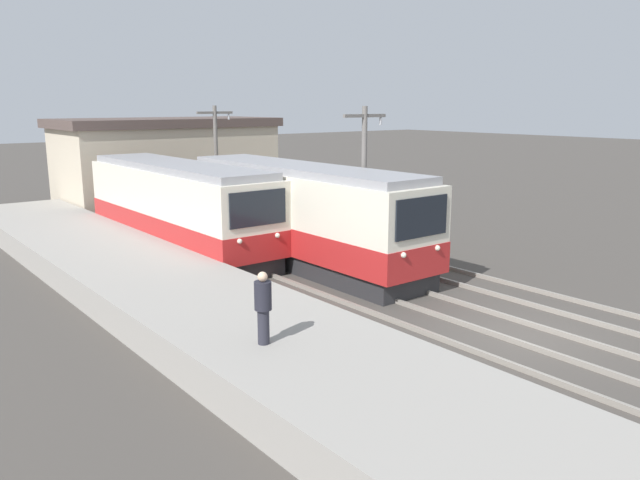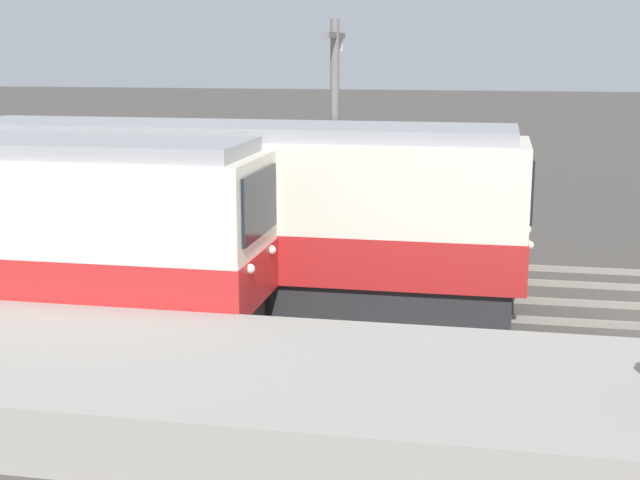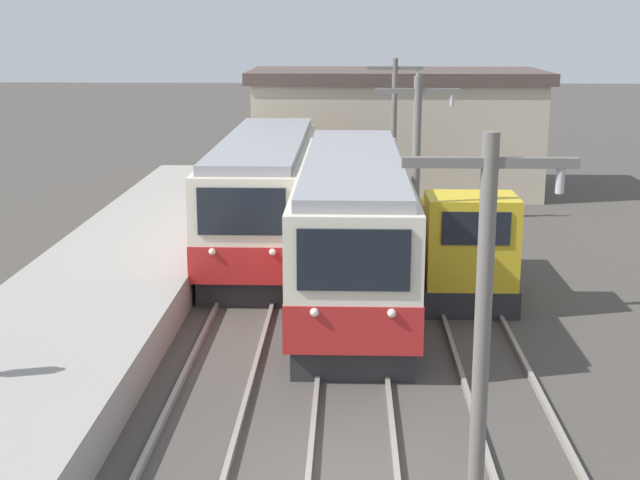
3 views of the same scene
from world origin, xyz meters
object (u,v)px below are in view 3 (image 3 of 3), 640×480
commuter_train_left (265,199)px  shunting_locomotive (462,250)px  commuter_train_center (353,233)px  catenary_mast_near (482,358)px  catenary_mast_mid (416,190)px  catenary_mast_far (394,134)px

commuter_train_left → shunting_locomotive: commuter_train_left is taller
commuter_train_center → catenary_mast_near: bearing=-83.4°
shunting_locomotive → catenary_mast_mid: 3.59m
catenary_mast_far → commuter_train_left: bearing=-134.6°
catenary_mast_near → catenary_mast_far: same height
commuter_train_center → catenary_mast_mid: (1.51, -1.95, 1.55)m
catenary_mast_far → commuter_train_center: bearing=-99.3°
catenary_mast_far → catenary_mast_mid: bearing=-90.0°
catenary_mast_far → catenary_mast_near: bearing=-90.0°
catenary_mast_near → commuter_train_center: bearing=96.6°
commuter_train_center → commuter_train_left: bearing=120.2°
commuter_train_left → catenary_mast_far: catenary_mast_far is taller
shunting_locomotive → catenary_mast_near: bearing=-96.2°
commuter_train_center → catenary_mast_far: (1.51, 9.19, 1.55)m
shunting_locomotive → catenary_mast_mid: size_ratio=0.91×
commuter_train_left → commuter_train_center: (2.80, -4.82, 0.04)m
catenary_mast_mid → catenary_mast_far: 11.14m
commuter_train_center → shunting_locomotive: (3.00, 0.54, -0.57)m
commuter_train_left → catenary_mast_far: bearing=45.4°
commuter_train_center → shunting_locomotive: bearing=10.1°
commuter_train_center → catenary_mast_near: (1.51, -13.09, 1.55)m
catenary_mast_far → shunting_locomotive: bearing=-80.2°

